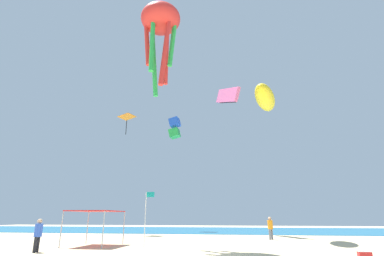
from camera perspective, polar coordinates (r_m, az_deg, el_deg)
name	(u,v)px	position (r m, az deg, el deg)	size (l,w,h in m)	color
ocean_strip	(228,230)	(46.11, 7.15, -19.30)	(110.00, 23.56, 0.03)	#1E6B93
canopy_tent	(96,212)	(22.09, -18.34, -15.45)	(2.94, 3.40, 2.31)	#B2B2B7
person_near_tent	(270,226)	(27.62, 15.14, -18.14)	(0.45, 0.45, 1.90)	slate
person_leftmost	(38,232)	(19.40, -28.00, -17.68)	(0.42, 0.47, 1.79)	black
banner_flag	(146,213)	(20.59, -8.95, -16.19)	(0.61, 0.06, 3.53)	silver
cooler_box	(365,255)	(16.91, 30.84, -20.65)	(0.57, 0.37, 0.35)	red
kite_box_blue	(175,128)	(44.84, -3.43, 0.02)	(1.81, 1.57, 3.33)	blue
kite_parafoil_pink	(228,96)	(36.91, 7.00, 6.33)	(3.33, 5.44, 3.68)	pink
kite_octopus_red	(161,23)	(24.83, -6.21, 19.84)	(3.73, 3.73, 7.48)	red
kite_inflatable_yellow	(265,98)	(28.68, 14.18, 5.75)	(3.13, 6.11, 2.24)	yellow
kite_diamond_orange	(127,118)	(37.90, -12.68, 1.99)	(2.18, 2.18, 2.51)	orange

